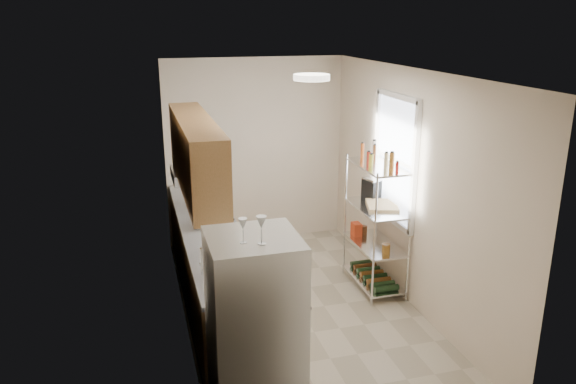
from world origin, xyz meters
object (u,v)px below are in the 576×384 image
Objects in this scene: espresso_machine at (371,188)px; refrigerator at (255,336)px; cutting_board at (382,205)px; rice_cooker at (208,218)px; frying_pan_large at (206,220)px.

refrigerator is at bearing -149.17° from espresso_machine.
refrigerator is at bearing -134.46° from cutting_board.
rice_cooker is (-0.05, 2.14, 0.20)m from refrigerator.
cutting_board is (1.99, -0.16, 0.02)m from rice_cooker.
frying_pan_large is 0.65× the size of cutting_board.
cutting_board is (1.99, -0.34, 0.10)m from frying_pan_large.
cutting_board is 1.77× the size of espresso_machine.
cutting_board is at bearing 45.54° from refrigerator.
rice_cooker is 0.20m from frying_pan_large.
frying_pan_large is at bearing 91.20° from refrigerator.
refrigerator is at bearing -74.47° from frying_pan_large.
espresso_machine is (2.00, 0.17, 0.13)m from rice_cooker.
refrigerator reaches higher than frying_pan_large.
rice_cooker is 2.01m from espresso_machine.
refrigerator is 2.32m from frying_pan_large.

